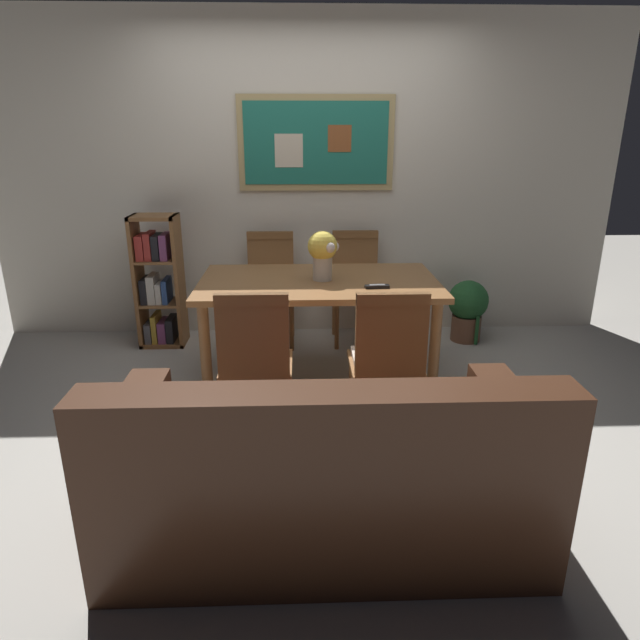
{
  "coord_description": "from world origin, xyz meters",
  "views": [
    {
      "loc": [
        -0.06,
        -3.2,
        1.69
      ],
      "look_at": [
        0.06,
        -0.16,
        0.65
      ],
      "focal_mm": 30.97,
      "sensor_mm": 36.0,
      "label": 1
    }
  ],
  "objects_px": {
    "dining_chair_near_right": "(388,353)",
    "tv_remote": "(377,286)",
    "dining_chair_far_left": "(271,279)",
    "bookshelf": "(158,285)",
    "dining_table": "(319,292)",
    "flower_vase": "(323,251)",
    "dining_chair_near_left": "(255,354)",
    "potted_ivy": "(468,308)",
    "leather_couch": "(325,477)",
    "dining_chair_far_right": "(356,277)"
  },
  "relations": [
    {
      "from": "dining_chair_near_right",
      "to": "tv_remote",
      "type": "distance_m",
      "value": 0.65
    },
    {
      "from": "dining_chair_far_left",
      "to": "bookshelf",
      "type": "relative_size",
      "value": 0.85
    },
    {
      "from": "dining_table",
      "to": "dining_chair_far_left",
      "type": "relative_size",
      "value": 1.77
    },
    {
      "from": "tv_remote",
      "to": "flower_vase",
      "type": "bearing_deg",
      "value": 146.79
    },
    {
      "from": "dining_chair_near_right",
      "to": "dining_chair_near_left",
      "type": "height_order",
      "value": "same"
    },
    {
      "from": "flower_vase",
      "to": "dining_chair_near_right",
      "type": "bearing_deg",
      "value": -69.02
    },
    {
      "from": "potted_ivy",
      "to": "tv_remote",
      "type": "height_order",
      "value": "tv_remote"
    },
    {
      "from": "dining_chair_near_right",
      "to": "leather_couch",
      "type": "xyz_separation_m",
      "value": [
        -0.38,
        -0.81,
        -0.22
      ]
    },
    {
      "from": "dining_chair_near_left",
      "to": "leather_couch",
      "type": "relative_size",
      "value": 0.51
    },
    {
      "from": "dining_chair_far_right",
      "to": "potted_ivy",
      "type": "bearing_deg",
      "value": -5.19
    },
    {
      "from": "potted_ivy",
      "to": "bookshelf",
      "type": "bearing_deg",
      "value": 179.66
    },
    {
      "from": "potted_ivy",
      "to": "leather_couch",
      "type": "bearing_deg",
      "value": -118.81
    },
    {
      "from": "tv_remote",
      "to": "bookshelf",
      "type": "bearing_deg",
      "value": 149.49
    },
    {
      "from": "dining_chair_near_left",
      "to": "dining_chair_far_right",
      "type": "relative_size",
      "value": 1.0
    },
    {
      "from": "dining_chair_far_left",
      "to": "leather_couch",
      "type": "height_order",
      "value": "dining_chair_far_left"
    },
    {
      "from": "dining_chair_near_left",
      "to": "bookshelf",
      "type": "bearing_deg",
      "value": 119.95
    },
    {
      "from": "dining_chair_far_right",
      "to": "dining_chair_far_left",
      "type": "bearing_deg",
      "value": -178.45
    },
    {
      "from": "dining_chair_near_left",
      "to": "potted_ivy",
      "type": "bearing_deg",
      "value": 43.19
    },
    {
      "from": "dining_table",
      "to": "dining_chair_near_left",
      "type": "height_order",
      "value": "dining_chair_near_left"
    },
    {
      "from": "dining_chair_near_left",
      "to": "potted_ivy",
      "type": "height_order",
      "value": "dining_chair_near_left"
    },
    {
      "from": "leather_couch",
      "to": "dining_chair_near_left",
      "type": "bearing_deg",
      "value": 112.63
    },
    {
      "from": "dining_chair_near_right",
      "to": "dining_chair_near_left",
      "type": "distance_m",
      "value": 0.73
    },
    {
      "from": "dining_chair_far_left",
      "to": "bookshelf",
      "type": "distance_m",
      "value": 0.91
    },
    {
      "from": "dining_chair_near_right",
      "to": "dining_table",
      "type": "bearing_deg",
      "value": 112.68
    },
    {
      "from": "flower_vase",
      "to": "bookshelf",
      "type": "bearing_deg",
      "value": 150.22
    },
    {
      "from": "dining_chair_near_right",
      "to": "tv_remote",
      "type": "height_order",
      "value": "dining_chair_near_right"
    },
    {
      "from": "dining_chair_far_right",
      "to": "flower_vase",
      "type": "xyz_separation_m",
      "value": [
        -0.31,
        -0.82,
        0.4
      ]
    },
    {
      "from": "bookshelf",
      "to": "dining_chair_far_right",
      "type": "bearing_deg",
      "value": 2.49
    },
    {
      "from": "potted_ivy",
      "to": "flower_vase",
      "type": "distance_m",
      "value": 1.59
    },
    {
      "from": "dining_chair_far_right",
      "to": "bookshelf",
      "type": "bearing_deg",
      "value": -177.51
    },
    {
      "from": "leather_couch",
      "to": "flower_vase",
      "type": "distance_m",
      "value": 1.76
    },
    {
      "from": "dining_chair_near_right",
      "to": "leather_couch",
      "type": "distance_m",
      "value": 0.92
    },
    {
      "from": "dining_chair_near_left",
      "to": "leather_couch",
      "type": "distance_m",
      "value": 0.92
    },
    {
      "from": "dining_chair_near_right",
      "to": "flower_vase",
      "type": "distance_m",
      "value": 0.98
    },
    {
      "from": "leather_couch",
      "to": "bookshelf",
      "type": "distance_m",
      "value": 2.71
    },
    {
      "from": "dining_chair_far_left",
      "to": "potted_ivy",
      "type": "relative_size",
      "value": 1.69
    },
    {
      "from": "dining_chair_far_right",
      "to": "leather_couch",
      "type": "xyz_separation_m",
      "value": [
        -0.37,
        -2.46,
        -0.22
      ]
    },
    {
      "from": "dining_chair_near_right",
      "to": "flower_vase",
      "type": "bearing_deg",
      "value": 110.98
    },
    {
      "from": "potted_ivy",
      "to": "flower_vase",
      "type": "xyz_separation_m",
      "value": [
        -1.25,
        -0.73,
        0.65
      ]
    },
    {
      "from": "dining_chair_near_left",
      "to": "flower_vase",
      "type": "xyz_separation_m",
      "value": [
        0.41,
        0.82,
        0.4
      ]
    },
    {
      "from": "dining_chair_near_right",
      "to": "flower_vase",
      "type": "xyz_separation_m",
      "value": [
        -0.32,
        0.84,
        0.4
      ]
    },
    {
      "from": "flower_vase",
      "to": "tv_remote",
      "type": "bearing_deg",
      "value": -33.21
    },
    {
      "from": "dining_chair_far_right",
      "to": "tv_remote",
      "type": "height_order",
      "value": "dining_chair_far_right"
    },
    {
      "from": "tv_remote",
      "to": "potted_ivy",
      "type": "bearing_deg",
      "value": 46.44
    },
    {
      "from": "dining_table",
      "to": "dining_chair_far_left",
      "type": "bearing_deg",
      "value": 114.84
    },
    {
      "from": "bookshelf",
      "to": "potted_ivy",
      "type": "bearing_deg",
      "value": -0.34
    },
    {
      "from": "dining_chair_far_right",
      "to": "bookshelf",
      "type": "height_order",
      "value": "bookshelf"
    },
    {
      "from": "dining_chair_far_right",
      "to": "leather_couch",
      "type": "distance_m",
      "value": 2.5
    },
    {
      "from": "dining_table",
      "to": "dining_chair_far_left",
      "type": "distance_m",
      "value": 0.89
    },
    {
      "from": "dining_chair_far_left",
      "to": "tv_remote",
      "type": "relative_size",
      "value": 5.74
    }
  ]
}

